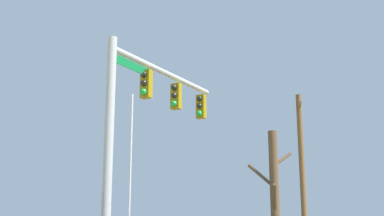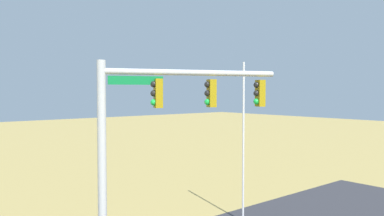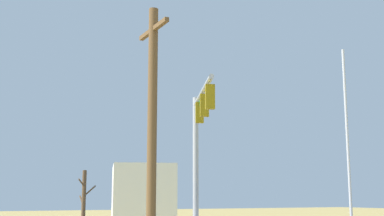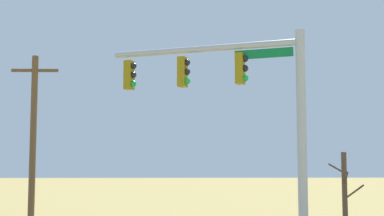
% 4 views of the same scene
% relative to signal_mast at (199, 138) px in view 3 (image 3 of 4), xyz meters
% --- Properties ---
extents(signal_mast, '(5.87, 2.44, 7.47)m').
position_rel_signal_mast_xyz_m(signal_mast, '(0.00, 0.00, 0.00)').
color(signal_mast, '#B2B5BA').
rests_on(signal_mast, ground_plane).
extents(flagpole, '(0.10, 0.10, 7.94)m').
position_rel_signal_mast_xyz_m(flagpole, '(-6.90, -2.36, -1.28)').
color(flagpole, silver).
rests_on(flagpole, ground_plane).
extents(utility_pole, '(1.90, 0.26, 7.85)m').
position_rel_signal_mast_xyz_m(utility_pole, '(-7.89, 5.51, -1.16)').
color(utility_pole, brown).
rests_on(utility_pole, ground_plane).
extents(bare_tree, '(1.27, 1.02, 3.91)m').
position_rel_signal_mast_xyz_m(bare_tree, '(4.29, 4.11, -3.23)').
color(bare_tree, brown).
rests_on(bare_tree, ground_plane).
extents(distant_building, '(12.88, 10.07, 6.35)m').
position_rel_signal_mast_xyz_m(distant_building, '(38.36, -11.95, -2.07)').
color(distant_building, silver).
rests_on(distant_building, ground_plane).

